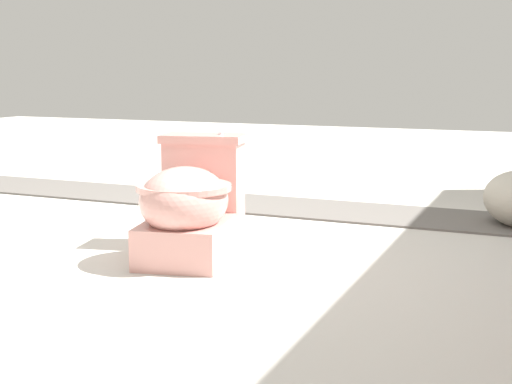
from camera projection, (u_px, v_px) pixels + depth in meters
name	position (u px, v px, depth m)	size (l,w,h in m)	color
ground_plane	(180.00, 254.00, 3.09)	(14.00, 14.00, 0.00)	beige
gravel_strip	(362.00, 213.00, 3.96)	(0.56, 8.00, 0.01)	#605B56
toilet	(191.00, 206.00, 3.02)	(0.69, 0.49, 0.52)	#E09E93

